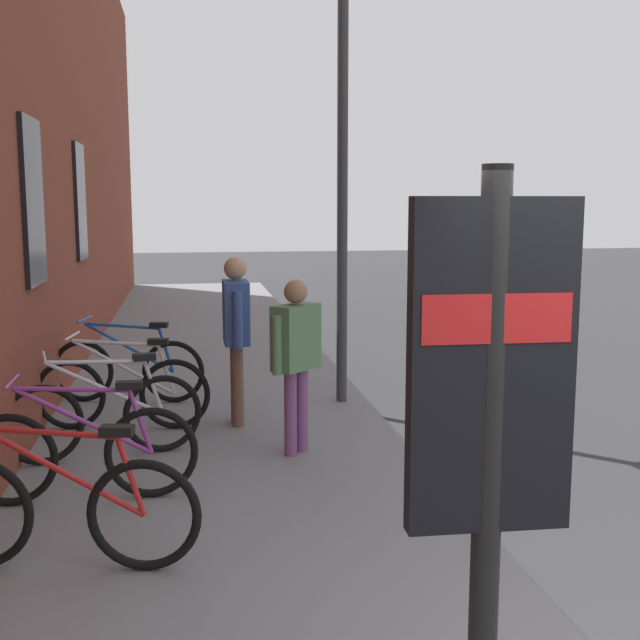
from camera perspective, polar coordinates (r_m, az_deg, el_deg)
The scene contains 12 objects.
ground at distance 9.41m, azimuth 9.67°, elevation -6.45°, with size 60.00×60.00×0.00m, color #2D2D30.
sidewalk_pavement at distance 10.84m, azimuth -7.81°, elevation -4.09°, with size 24.00×3.50×0.12m, color slate.
station_facade at distance 11.78m, azimuth -18.65°, elevation 14.00°, with size 22.00×0.65×7.26m.
bicycle_under_window at distance 5.33m, azimuth -18.00°, elevation -12.78°, with size 0.53×1.75×0.97m.
bicycle_mid_rack at distance 6.42m, azimuth -16.63°, elevation -9.06°, with size 0.48×1.77×0.97m.
bicycle_beside_lamp at distance 7.41m, azimuth -15.14°, elevation -6.63°, with size 0.54×1.75×0.97m.
bicycle_leaning_wall at distance 8.30m, azimuth -13.89°, elevation -4.98°, with size 0.48×1.76×0.97m.
bicycle_far_end at distance 9.39m, azimuth -13.53°, elevation -3.41°, with size 0.55×1.74×0.97m.
transit_info_sign at distance 2.69m, azimuth 12.04°, elevation -6.47°, with size 0.10×0.55×2.40m.
pedestrian_crossing_street at distance 8.17m, azimuth -6.02°, elevation -0.22°, with size 0.66×0.25×1.73m.
pedestrian_by_facade at distance 7.18m, azimuth -1.73°, elevation -2.05°, with size 0.48×0.49×1.59m.
street_lamp at distance 9.01m, azimuth 1.62°, elevation 12.50°, with size 0.28×0.28×4.89m.
Camera 1 is at (-2.59, 2.02, 2.40)m, focal length 44.77 mm.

